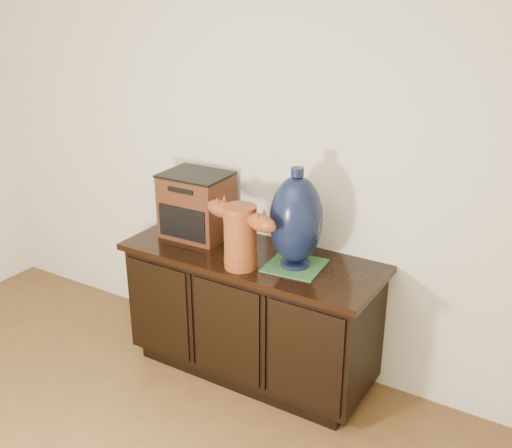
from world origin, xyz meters
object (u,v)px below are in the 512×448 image
Objects in this scene: sideboard at (251,313)px; lamp_base at (296,220)px; tv_radio at (197,205)px; spray_can at (237,228)px; terracotta_vessel at (240,233)px.

lamp_base is (0.27, -0.01, 0.63)m from sideboard.
lamp_base is at bearing -1.28° from sideboard.
tv_radio is 0.28m from spray_can.
sideboard is at bearing -30.81° from spray_can.
tv_radio is (-0.41, 0.07, 0.56)m from sideboard.
spray_can is at bearing 149.19° from sideboard.
terracotta_vessel is 0.29m from lamp_base.
spray_can is (-0.19, 0.25, -0.09)m from terracotta_vessel.
terracotta_vessel is 0.50m from tv_radio.
spray_can is (-0.15, 0.09, 0.46)m from sideboard.
lamp_base is (0.69, -0.08, 0.07)m from tv_radio.
terracotta_vessel is at bearing -147.54° from lamp_base.
sideboard is 0.58m from terracotta_vessel.
spray_can is at bearing 139.17° from terracotta_vessel.
lamp_base reaches higher than tv_radio.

